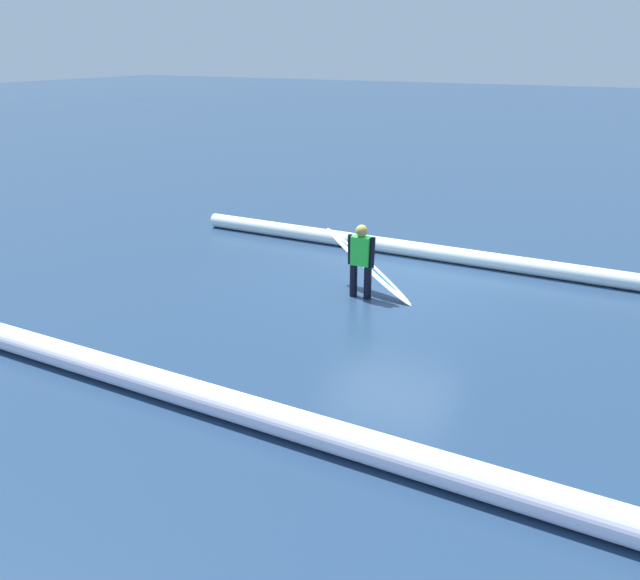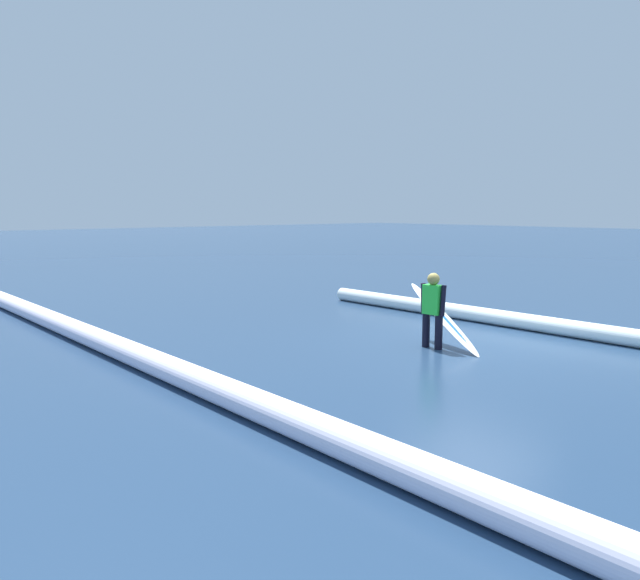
{
  "view_description": "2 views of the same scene",
  "coord_description": "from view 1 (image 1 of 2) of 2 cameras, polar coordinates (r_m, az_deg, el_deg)",
  "views": [
    {
      "loc": [
        -4.7,
        11.49,
        4.35
      ],
      "look_at": [
        -0.08,
        3.13,
        0.89
      ],
      "focal_mm": 38.03,
      "sensor_mm": 36.0,
      "label": 1
    },
    {
      "loc": [
        -6.81,
        9.73,
        2.5
      ],
      "look_at": [
        0.57,
        3.38,
        1.23
      ],
      "focal_mm": 35.24,
      "sensor_mm": 36.0,
      "label": 2
    }
  ],
  "objects": [
    {
      "name": "wave_crest_midground",
      "position": [
        10.06,
        -19.15,
        -5.7
      ],
      "size": [
        21.04,
        0.51,
        0.38
      ],
      "primitive_type": "cylinder",
      "rotation": [
        0.0,
        1.57,
        -0.01
      ],
      "color": "white",
      "rests_on": "ground_plane"
    },
    {
      "name": "wave_crest_foreground",
      "position": [
        14.2,
        17.67,
        1.84
      ],
      "size": [
        15.96,
        0.37,
        0.34
      ],
      "primitive_type": "cylinder",
      "rotation": [
        0.0,
        1.57,
        -0.0
      ],
      "color": "white",
      "rests_on": "ground_plane"
    },
    {
      "name": "surfer",
      "position": [
        12.18,
        3.47,
        2.74
      ],
      "size": [
        0.52,
        0.22,
        1.36
      ],
      "rotation": [
        0.0,
        0.0,
        3.18
      ],
      "color": "black",
      "rests_on": "ground_plane"
    },
    {
      "name": "ground_plane",
      "position": [
        13.15,
        6.29,
        0.49
      ],
      "size": [
        141.6,
        141.6,
        0.0
      ],
      "primitive_type": "plane",
      "color": "navy"
    },
    {
      "name": "surfboard",
      "position": [
        12.53,
        4.02,
        2.08
      ],
      "size": [
        2.1,
        0.84,
        1.08
      ],
      "color": "white",
      "rests_on": "ground_plane"
    }
  ]
}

